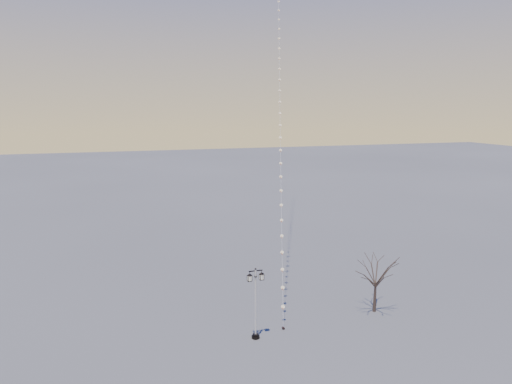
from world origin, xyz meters
name	(u,v)px	position (x,y,z in m)	size (l,w,h in m)	color
ground	(304,340)	(0.00, 0.00, 0.00)	(300.00, 300.00, 0.00)	#505151
street_lamp	(256,300)	(-3.15, 1.21, 2.86)	(1.31, 0.57, 5.16)	black
bare_tree	(376,274)	(7.13, 2.48, 3.10)	(2.69, 2.69, 4.47)	#382A21
kite_train	(280,74)	(5.74, 20.84, 19.51)	(13.76, 38.60, 39.24)	black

